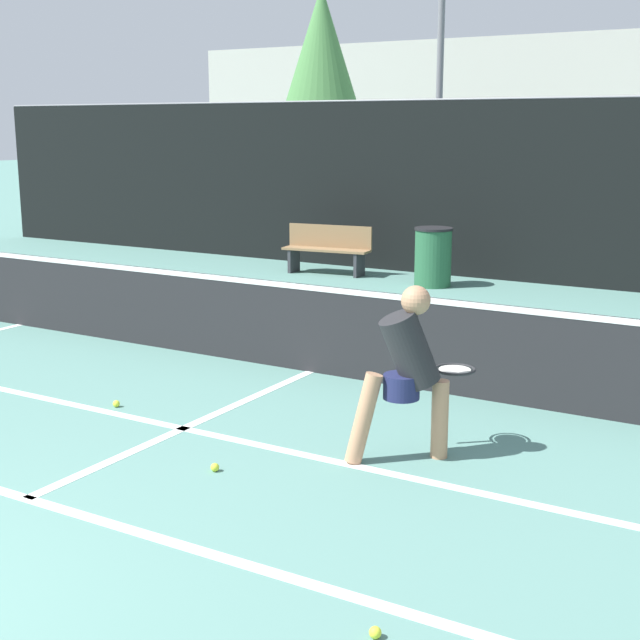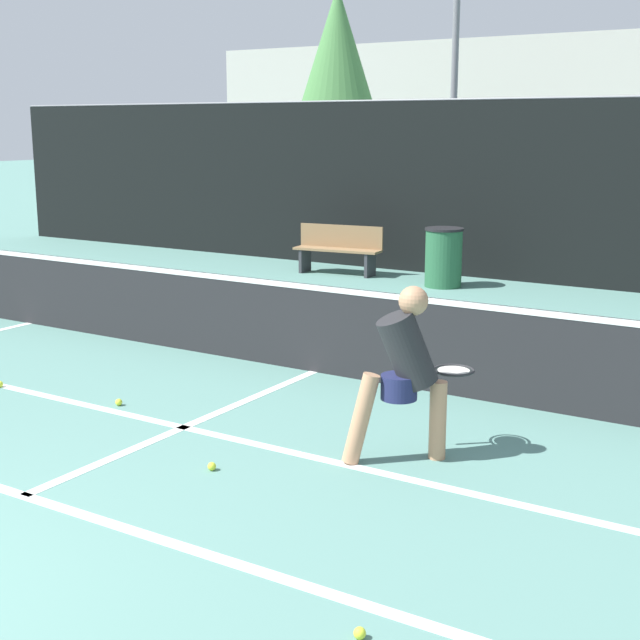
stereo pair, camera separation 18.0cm
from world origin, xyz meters
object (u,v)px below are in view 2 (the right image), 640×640
object	(u,v)px
trash_bin	(444,257)
parked_car	(552,225)
player_practicing	(406,367)
courtside_bench	(339,248)

from	to	relation	value
trash_bin	parked_car	size ratio (longest dim) A/B	0.23
player_practicing	courtside_bench	world-z (taller)	player_practicing
trash_bin	parked_car	distance (m)	4.50
player_practicing	trash_bin	world-z (taller)	player_practicing
courtside_bench	trash_bin	distance (m)	2.11
courtside_bench	player_practicing	bearing A→B (deg)	-62.88
courtside_bench	trash_bin	xyz separation A→B (m)	(2.10, -0.18, 0.02)
player_practicing	courtside_bench	size ratio (longest dim) A/B	0.87
player_practicing	courtside_bench	bearing A→B (deg)	83.34
player_practicing	parked_car	size ratio (longest dim) A/B	0.34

